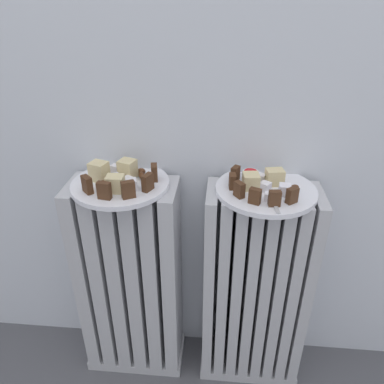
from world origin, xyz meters
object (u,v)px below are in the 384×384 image
(radiator_left, at_px, (131,283))
(jam_bowl_right, at_px, (250,174))
(plate_left, at_px, (121,184))
(radiator_right, at_px, (255,291))
(fork, at_px, (273,199))
(plate_right, at_px, (266,190))

(radiator_left, xyz_separation_m, jam_bowl_right, (0.32, 0.05, 0.34))
(plate_left, bearing_deg, radiator_right, 0.00)
(plate_left, xyz_separation_m, fork, (0.37, -0.06, 0.01))
(radiator_right, xyz_separation_m, plate_left, (-0.36, -0.00, 0.33))
(plate_right, relative_size, jam_bowl_right, 6.21)
(plate_left, distance_m, fork, 0.37)
(radiator_right, xyz_separation_m, jam_bowl_right, (-0.04, 0.05, 0.34))
(plate_right, bearing_deg, radiator_left, 180.00)
(radiator_right, xyz_separation_m, fork, (0.01, -0.06, 0.33))
(radiator_right, bearing_deg, radiator_left, -180.00)
(plate_left, distance_m, jam_bowl_right, 0.32)
(jam_bowl_right, bearing_deg, plate_right, -51.84)
(plate_left, height_order, fork, fork)
(radiator_right, distance_m, jam_bowl_right, 0.35)
(plate_right, distance_m, jam_bowl_right, 0.06)
(radiator_right, bearing_deg, plate_left, -180.00)
(plate_left, height_order, jam_bowl_right, jam_bowl_right)
(fork, bearing_deg, radiator_right, 100.02)
(jam_bowl_right, bearing_deg, fork, -65.68)
(radiator_left, relative_size, plate_right, 2.61)
(plate_right, bearing_deg, fork, -79.98)
(plate_right, distance_m, fork, 0.06)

